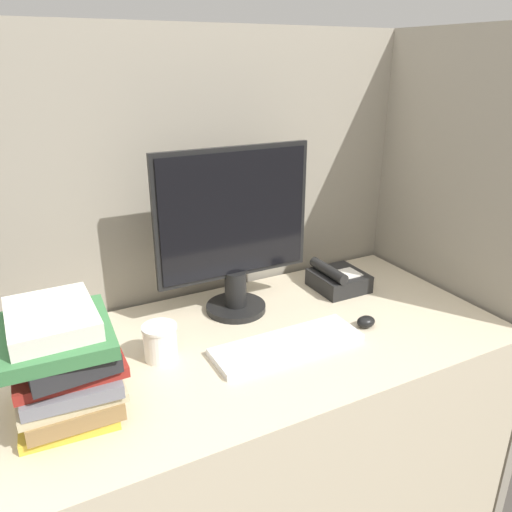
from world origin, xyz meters
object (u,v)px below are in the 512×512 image
(mouse, at_px, (366,322))
(desk_telephone, at_px, (338,279))
(keyboard, at_px, (287,344))
(coffee_cup, at_px, (160,342))
(book_stack, at_px, (64,361))
(monitor, at_px, (234,234))

(mouse, bearing_deg, desk_telephone, 72.34)
(keyboard, distance_m, coffee_cup, 0.35)
(keyboard, height_order, book_stack, book_stack)
(keyboard, bearing_deg, book_stack, 178.95)
(desk_telephone, bearing_deg, keyboard, -144.79)
(keyboard, xyz_separation_m, mouse, (0.27, -0.01, 0.01))
(mouse, bearing_deg, book_stack, 178.67)
(desk_telephone, bearing_deg, coffee_cup, -168.67)
(book_stack, bearing_deg, monitor, 25.47)
(monitor, distance_m, coffee_cup, 0.40)
(monitor, bearing_deg, book_stack, -154.53)
(book_stack, height_order, desk_telephone, book_stack)
(book_stack, bearing_deg, keyboard, -1.05)
(mouse, bearing_deg, coffee_cup, 168.54)
(coffee_cup, bearing_deg, keyboard, -18.86)
(mouse, height_order, book_stack, book_stack)
(book_stack, distance_m, desk_telephone, 0.97)
(monitor, bearing_deg, mouse, -42.72)
(monitor, bearing_deg, keyboard, -83.23)
(monitor, height_order, book_stack, monitor)
(keyboard, height_order, desk_telephone, desk_telephone)
(coffee_cup, relative_size, desk_telephone, 0.55)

